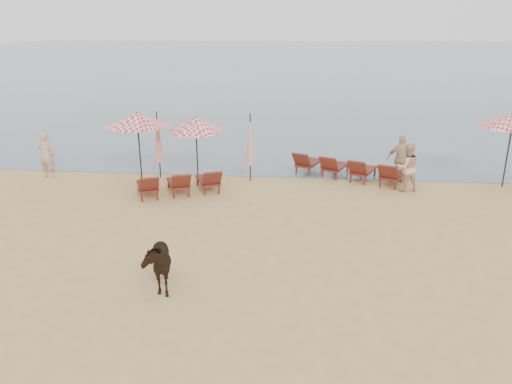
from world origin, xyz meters
TOP-DOWN VIEW (x-y plane):
  - ground at (0.00, 0.00)m, footprint 120.00×120.00m
  - sea at (0.00, 80.00)m, footprint 160.00×140.00m
  - lounger_cluster_left at (-3.00, 7.69)m, footprint 3.25×2.64m
  - lounger_cluster_right at (3.09, 10.10)m, footprint 4.45×3.26m
  - umbrella_open_left_a at (-4.78, 8.98)m, footprint 2.37×2.37m
  - umbrella_open_left_b at (-2.68, 9.38)m, footprint 2.00×2.04m
  - umbrella_closed_left at (-4.22, 9.60)m, footprint 0.32×0.32m
  - umbrella_closed_right at (-0.65, 9.53)m, footprint 0.32×0.32m
  - cow at (-1.95, 1.19)m, footprint 1.20×1.68m
  - beachgoer_left at (-8.63, 9.25)m, footprint 0.71×0.51m
  - beachgoer_right_a at (5.09, 8.85)m, footprint 0.99×0.85m
  - beachgoer_right_b at (5.06, 9.86)m, footprint 1.12×0.57m

SIDE VIEW (x-z plane):
  - ground at x=0.00m, z-range 0.00..0.00m
  - sea at x=0.00m, z-range -0.03..0.03m
  - lounger_cluster_left at x=-3.00m, z-range 0.12..0.74m
  - lounger_cluster_right at x=3.09m, z-range 0.13..0.78m
  - cow at x=-1.95m, z-range 0.00..1.29m
  - beachgoer_right_a at x=5.09m, z-range 0.00..1.77m
  - beachgoer_left at x=-8.63m, z-range 0.00..1.82m
  - beachgoer_right_b at x=5.06m, z-range 0.00..1.83m
  - umbrella_closed_right at x=-0.65m, z-range 0.30..2.91m
  - umbrella_closed_left at x=-4.22m, z-range 0.30..2.92m
  - umbrella_open_left_b at x=-2.68m, z-range 0.93..3.48m
  - umbrella_open_left_a at x=-4.78m, z-range 1.07..3.77m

